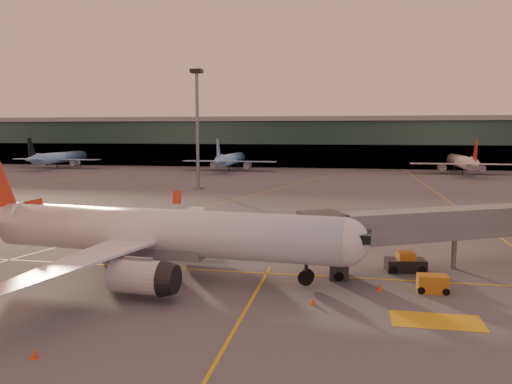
% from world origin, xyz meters
% --- Properties ---
extents(ground, '(600.00, 600.00, 0.00)m').
position_xyz_m(ground, '(0.00, 0.00, 0.00)').
color(ground, '#4C4F54').
rests_on(ground, ground).
extents(taxi_markings, '(100.12, 173.00, 0.01)m').
position_xyz_m(taxi_markings, '(-7.32, 44.49, 0.01)').
color(taxi_markings, gold).
rests_on(taxi_markings, ground).
extents(terminal, '(400.00, 20.00, 17.60)m').
position_xyz_m(terminal, '(0.00, 141.79, 8.76)').
color(terminal, '#19382D').
rests_on(terminal, ground).
extents(mast_west_near, '(2.40, 2.40, 25.60)m').
position_xyz_m(mast_west_near, '(-20.00, 66.00, 14.86)').
color(mast_west_near, slate).
rests_on(mast_west_near, ground).
extents(distant_aircraft_row, '(290.00, 34.00, 13.00)m').
position_xyz_m(distant_aircraft_row, '(-21.00, 118.00, 0.00)').
color(distant_aircraft_row, '#8BBDE8').
rests_on(distant_aircraft_row, ground).
extents(main_airplane, '(38.38, 34.61, 11.58)m').
position_xyz_m(main_airplane, '(-4.94, 2.57, 3.76)').
color(main_airplane, white).
rests_on(main_airplane, ground).
extents(jet_bridge, '(28.60, 16.42, 5.77)m').
position_xyz_m(jet_bridge, '(23.02, 10.46, 4.02)').
color(jet_bridge, slate).
rests_on(jet_bridge, ground).
extents(catering_truck, '(6.80, 4.12, 4.93)m').
position_xyz_m(catering_truck, '(-9.36, 7.54, 2.80)').
color(catering_truck, '#B42319').
rests_on(catering_truck, ground).
extents(gpu_cart, '(2.42, 1.42, 1.38)m').
position_xyz_m(gpu_cart, '(18.68, 2.19, 0.67)').
color(gpu_cart, '#B87217').
rests_on(gpu_cart, ground).
extents(pushback_tug, '(3.71, 2.35, 1.79)m').
position_xyz_m(pushback_tug, '(17.25, 7.95, 0.73)').
color(pushback_tug, black).
rests_on(pushback_tug, ground).
extents(cone_nose, '(0.46, 0.46, 0.58)m').
position_xyz_m(cone_nose, '(14.59, 1.78, 0.28)').
color(cone_nose, '#F3410C').
rests_on(cone_nose, ground).
extents(cone_wing_right, '(0.44, 0.44, 0.56)m').
position_xyz_m(cone_wing_right, '(-5.12, -13.91, 0.27)').
color(cone_wing_right, '#F3410C').
rests_on(cone_wing_right, ground).
extents(cone_wing_left, '(0.38, 0.38, 0.48)m').
position_xyz_m(cone_wing_left, '(-5.89, 20.77, 0.23)').
color(cone_wing_left, '#F3410C').
rests_on(cone_wing_left, ground).
extents(cone_fwd, '(0.39, 0.39, 0.50)m').
position_xyz_m(cone_fwd, '(9.61, -2.29, 0.24)').
color(cone_fwd, '#F3410C').
rests_on(cone_fwd, ground).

